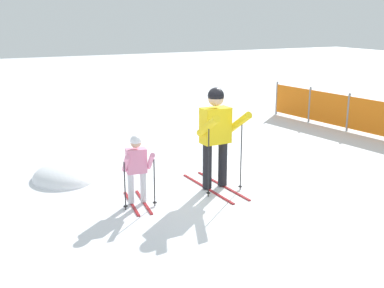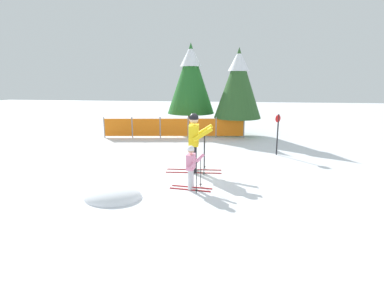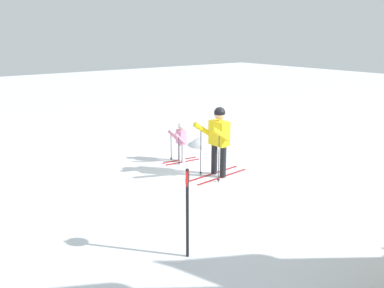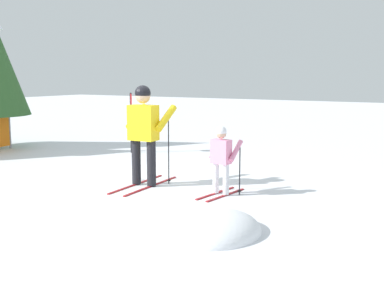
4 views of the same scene
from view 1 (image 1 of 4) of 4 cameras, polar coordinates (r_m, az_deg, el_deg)
name	(u,v)px [view 1 (image 1 of 4)]	position (r m, az deg, el deg)	size (l,w,h in m)	color
ground_plane	(220,185)	(8.87, 3.29, -4.82)	(60.00, 60.00, 0.00)	white
skier_adult	(216,129)	(8.39, 2.91, 1.78)	(1.73, 0.79, 1.81)	maroon
skier_child	(137,165)	(7.82, -6.58, -2.44)	(1.11, 0.55, 1.16)	maroon
safety_fence	(370,117)	(13.08, 20.34, 3.07)	(6.83, 0.97, 1.02)	gray
snow_mound	(65,179)	(9.49, -14.87, -3.98)	(1.39, 1.18, 0.56)	white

